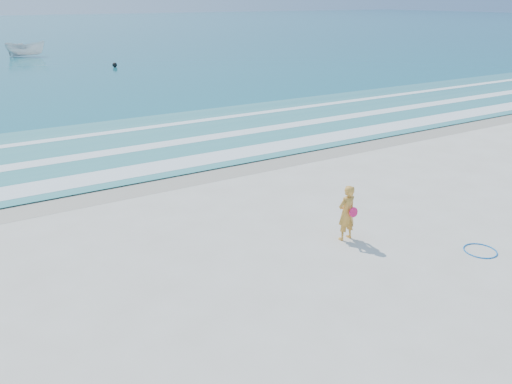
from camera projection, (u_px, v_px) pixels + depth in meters
ground at (320, 298)px, 10.94m from camera, size 400.00×400.00×0.00m
wet_sand at (167, 179)px, 18.12m from camera, size 400.00×2.40×0.00m
shallow at (125, 145)px, 22.09m from camera, size 400.00×10.00×0.01m
foam_near at (154, 168)px, 19.14m from camera, size 400.00×1.40×0.01m
foam_mid at (130, 149)px, 21.45m from camera, size 400.00×0.90×0.01m
foam_far at (109, 133)px, 24.09m from camera, size 400.00×0.60×0.01m
hoop at (480, 251)px, 12.94m from camera, size 0.96×0.96×0.03m
boat at (26, 49)px, 54.77m from camera, size 4.52×3.13×1.63m
buoy at (115, 65)px, 46.52m from camera, size 0.44×0.44×0.44m
woman at (347, 213)px, 13.33m from camera, size 0.59×0.43×1.55m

